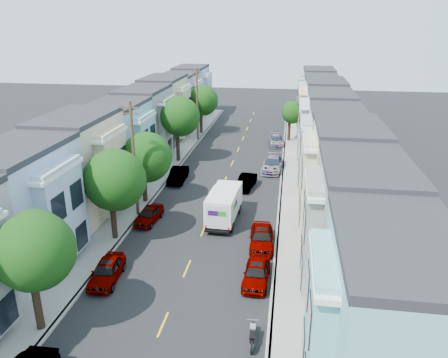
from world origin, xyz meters
The scene contains 27 objects.
ground centered at (0.00, 0.00, 0.00)m, with size 160.00×160.00×0.00m, color black.
road_slab centered at (0.00, 15.00, 0.01)m, with size 12.00×70.00×0.02m, color black.
curb_left centered at (-6.05, 15.00, 0.07)m, with size 0.30×70.00×0.15m, color gray.
curb_right centered at (6.05, 15.00, 0.07)m, with size 0.30×70.00×0.15m, color gray.
sidewalk_left centered at (-7.35, 15.00, 0.07)m, with size 2.60×70.00×0.15m, color gray.
sidewalk_right centered at (7.35, 15.00, 0.07)m, with size 2.60×70.00×0.15m, color gray.
centerline centered at (0.00, 15.00, 0.00)m, with size 0.12×70.00×0.01m, color gold.
townhouse_row_left centered at (-11.15, 15.00, 0.00)m, with size 5.00×70.00×8.50m, color #A0A0A0.
townhouse_row_right centered at (11.15, 15.00, 0.00)m, with size 5.00×70.00×8.50m, color #A0A0A0.
tree_a centered at (-6.30, -13.42, 4.97)m, with size 4.20×4.20×7.11m.
tree_b centered at (-6.30, -2.55, 4.98)m, with size 4.70×4.70×7.35m.
tree_c centered at (-6.30, 4.98, 4.46)m, with size 4.66×4.66×6.81m.
tree_d centered at (-6.30, 17.72, 5.56)m, with size 4.70×4.70×7.94m.
tree_e centered at (-6.30, 31.90, 5.02)m, with size 4.41×4.41×7.26m.
tree_far_r centered at (6.89, 29.39, 4.07)m, with size 3.10×3.10×5.67m.
utility_pole_near centered at (-6.30, 2.00, 5.15)m, with size 1.60×0.26×10.00m.
utility_pole_far centered at (-6.30, 28.00, 5.15)m, with size 1.60×0.26×10.00m.
fedex_truck centered at (1.40, 2.01, 1.57)m, with size 2.25×5.85×2.81m.
lead_sedan centered at (2.48, 10.06, 0.67)m, with size 1.43×4.05×1.35m, color black.
parked_left_b centered at (-4.90, -8.17, 0.71)m, with size 1.68×4.38×1.42m, color black.
parked_left_c centered at (-4.90, 0.83, 0.66)m, with size 1.55×4.05×1.31m, color silver.
parked_left_d centered at (-4.90, 10.91, 0.73)m, with size 1.55×4.39×1.46m, color #3D0E0A.
parked_right_a centered at (4.90, -6.91, 0.70)m, with size 1.66×4.32×1.40m, color #505050.
parked_right_b centered at (4.90, -2.04, 0.76)m, with size 1.80×4.69×1.52m, color silver.
parked_right_c centered at (4.90, 16.02, 0.77)m, with size 2.15×5.12×1.54m, color black.
parked_right_d centered at (4.90, 27.02, 0.67)m, with size 1.88×4.46×1.34m, color black.
motorcycle centered at (5.16, -12.68, 0.46)m, with size 0.30×2.21×0.88m.
Camera 1 is at (6.49, -31.71, 16.31)m, focal length 35.00 mm.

